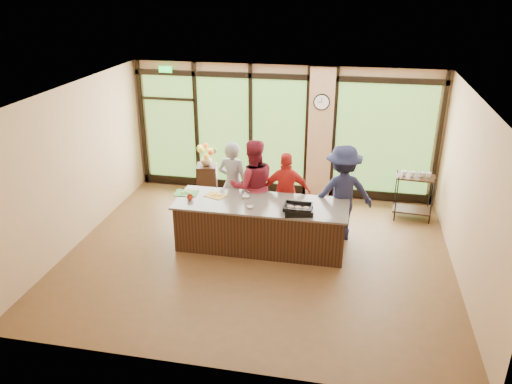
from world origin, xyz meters
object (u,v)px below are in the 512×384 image
at_px(cook_left, 233,184).
at_px(roasting_pan, 298,211).
at_px(bar_cart, 414,191).
at_px(cook_right, 342,193).
at_px(flower_stand, 207,183).
at_px(island_base, 261,226).

bearing_deg(cook_left, roasting_pan, 153.52).
relative_size(roasting_pan, bar_cart, 0.46).
relative_size(cook_left, bar_cart, 1.68).
bearing_deg(cook_right, flower_stand, -37.26).
distance_m(cook_left, flower_stand, 1.36).
relative_size(cook_right, flower_stand, 2.15).
height_order(roasting_pan, bar_cart, bar_cart).
height_order(island_base, cook_left, cook_left).
xyz_separation_m(cook_right, roasting_pan, (-0.74, -0.99, 0.02)).
bearing_deg(cook_left, flower_stand, -36.58).
distance_m(cook_right, roasting_pan, 1.23).
relative_size(cook_left, flower_stand, 2.02).
bearing_deg(roasting_pan, flower_stand, 122.43).
bearing_deg(roasting_pan, island_base, 141.86).
bearing_deg(cook_right, cook_left, -21.31).
xyz_separation_m(island_base, cook_right, (1.45, 0.68, 0.51)).
height_order(island_base, flower_stand, flower_stand).
relative_size(island_base, flower_stand, 3.51).
xyz_separation_m(cook_right, flower_stand, (-3.04, 1.15, -0.51)).
xyz_separation_m(cook_left, cook_right, (2.20, -0.19, 0.05)).
distance_m(flower_stand, bar_cart, 4.51).
bearing_deg(island_base, roasting_pan, -23.54).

